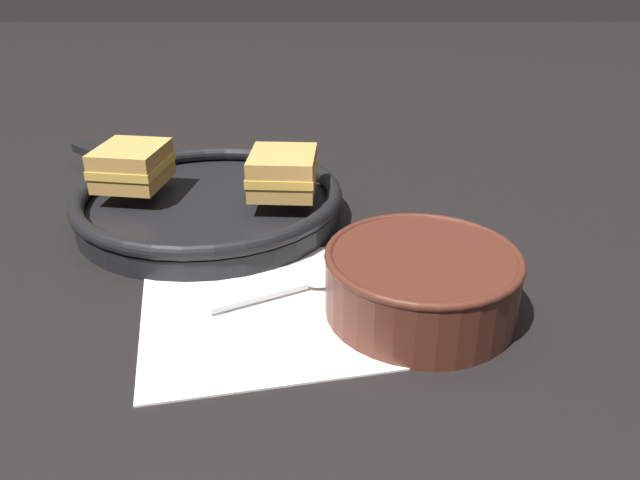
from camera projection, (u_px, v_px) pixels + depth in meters
ground_plane at (319, 295)px, 0.60m from camera, size 4.00×4.00×0.00m
napkin at (284, 306)px, 0.58m from camera, size 0.30×0.27×0.00m
soup_bowl at (420, 279)px, 0.56m from camera, size 0.17×0.17×0.06m
spoon at (308, 284)px, 0.61m from camera, size 0.14×0.08×0.01m
skillet at (207, 202)px, 0.75m from camera, size 0.39×0.36×0.04m
sandwich_near_left at (131, 165)px, 0.74m from camera, size 0.09×0.10×0.05m
sandwich_near_right at (282, 172)px, 0.72m from camera, size 0.08×0.09×0.05m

